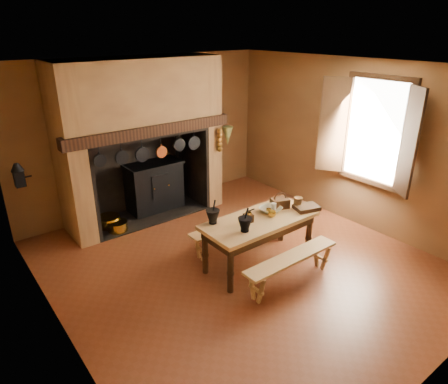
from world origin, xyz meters
name	(u,v)px	position (x,y,z in m)	size (l,w,h in m)	color
floor	(240,263)	(0.00, 0.00, 0.00)	(5.50, 5.50, 0.00)	#5E2C16
ceiling	(243,67)	(0.00, 0.00, 2.80)	(5.50, 5.50, 0.00)	silver
back_wall	(145,134)	(0.00, 2.75, 1.40)	(5.00, 0.02, 2.80)	olive
wall_left	(49,228)	(-2.50, 0.00, 1.40)	(0.02, 5.50, 2.80)	olive
wall_right	(353,144)	(2.50, 0.00, 1.40)	(0.02, 5.50, 2.80)	olive
chimney_breast	(140,118)	(-0.30, 2.31, 1.81)	(2.95, 0.96, 2.80)	olive
iron_range	(155,186)	(-0.04, 2.45, 0.48)	(1.12, 0.55, 1.60)	black
hearth_pans	(111,224)	(-1.05, 2.22, 0.09)	(0.51, 0.62, 0.20)	gold
hanging_pans	(154,151)	(-0.34, 1.81, 1.36)	(1.92, 0.29, 0.27)	black
onion_string	(220,140)	(1.00, 1.79, 1.33)	(0.12, 0.10, 0.46)	#915F1A
herb_bunch	(228,136)	(1.18, 1.79, 1.38)	(0.20, 0.20, 0.35)	olive
window	(371,132)	(2.35, -0.40, 1.70)	(0.39, 1.75, 1.76)	white
wall_coffee_mill	(18,173)	(-2.42, 1.55, 1.52)	(0.23, 0.16, 0.31)	black
work_table	(260,226)	(0.23, -0.16, 0.62)	(1.70, 0.76, 0.74)	tan
bench_front	(291,263)	(0.23, -0.80, 0.32)	(1.53, 0.27, 0.43)	tan
bench_back	(233,229)	(0.23, 0.45, 0.32)	(1.51, 0.26, 0.42)	tan
mortar_large	(213,216)	(-0.38, 0.14, 0.85)	(0.20, 0.20, 0.34)	black
mortar_small	(245,224)	(-0.19, -0.31, 0.85)	(0.19, 0.19, 0.33)	black
coffee_grinder	(248,217)	(0.03, -0.13, 0.81)	(0.17, 0.14, 0.18)	#351F10
brass_mug_a	(245,227)	(-0.17, -0.30, 0.78)	(0.08, 0.08, 0.09)	gold
brass_mug_b	(269,211)	(0.43, -0.13, 0.78)	(0.07, 0.07, 0.08)	gold
mixing_bowl	(271,210)	(0.49, -0.10, 0.78)	(0.32, 0.32, 0.08)	#BFB993
stoneware_crock	(298,202)	(0.93, -0.23, 0.82)	(0.13, 0.13, 0.16)	brown
glass_jar	(274,207)	(0.54, -0.12, 0.81)	(0.08, 0.08, 0.13)	beige
wicker_basket	(280,203)	(0.71, -0.07, 0.82)	(0.30, 0.25, 0.24)	#4B2716
wooden_tray	(307,208)	(0.98, -0.36, 0.77)	(0.35, 0.25, 0.06)	#351F10
brass_cup	(272,214)	(0.40, -0.22, 0.78)	(0.11, 0.11, 0.09)	gold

